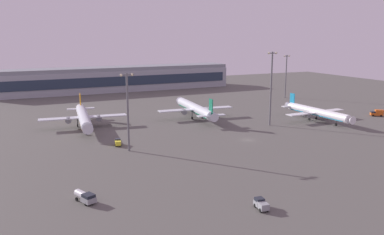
{
  "coord_description": "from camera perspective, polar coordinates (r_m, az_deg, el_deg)",
  "views": [
    {
      "loc": [
        -78.45,
        -119.88,
        37.84
      ],
      "look_at": [
        -9.51,
        27.77,
        4.0
      ],
      "focal_mm": 37.45,
      "sensor_mm": 36.0,
      "label": 1
    }
  ],
  "objects": [
    {
      "name": "fuel_truck",
      "position": [
        96.79,
        -14.97,
        -10.83
      ],
      "size": [
        4.29,
        6.63,
        2.35
      ],
      "rotation": [
        0.0,
        0.0,
        3.52
      ],
      "color": "gray",
      "rests_on": "ground"
    },
    {
      "name": "cargo_loader",
      "position": [
        91.55,
        9.83,
        -12.06
      ],
      "size": [
        2.54,
        4.38,
        2.25
      ],
      "rotation": [
        0.0,
        0.0,
        6.14
      ],
      "color": "gray",
      "rests_on": "ground"
    },
    {
      "name": "catering_truck",
      "position": [
        208.21,
        24.87,
        0.6
      ],
      "size": [
        6.0,
        5.12,
        3.05
      ],
      "rotation": [
        0.0,
        0.0,
        0.97
      ],
      "color": "#D85919",
      "rests_on": "ground"
    },
    {
      "name": "apron_light_central",
      "position": [
        131.49,
        -9.15,
        1.46
      ],
      "size": [
        4.8,
        0.9,
        25.79
      ],
      "color": "slate",
      "rests_on": "ground"
    },
    {
      "name": "airplane_near_gate",
      "position": [
        170.93,
        -15.2,
        0.04
      ],
      "size": [
        35.62,
        45.66,
        11.71
      ],
      "rotation": [
        0.0,
        0.0,
        3.03
      ],
      "color": "silver",
      "rests_on": "ground"
    },
    {
      "name": "terminal_building",
      "position": [
        279.63,
        -10.68,
        5.42
      ],
      "size": [
        159.77,
        22.4,
        16.4
      ],
      "color": "#9EA3AD",
      "rests_on": "ground"
    },
    {
      "name": "apron_light_east",
      "position": [
        249.7,
        13.24,
        6.12
      ],
      "size": [
        4.8,
        0.9,
        25.84
      ],
      "color": "slate",
      "rests_on": "ground"
    },
    {
      "name": "apron_light_west",
      "position": [
        170.54,
        11.21,
        4.62
      ],
      "size": [
        4.8,
        0.9,
        30.98
      ],
      "color": "slate",
      "rests_on": "ground"
    },
    {
      "name": "airplane_mid_apron",
      "position": [
        186.98,
        17.29,
        0.73
      ],
      "size": [
        31.15,
        40.05,
        10.28
      ],
      "rotation": [
        0.0,
        0.0,
        3.18
      ],
      "color": "white",
      "rests_on": "ground"
    },
    {
      "name": "airplane_taxiway_distant",
      "position": [
        184.26,
        0.5,
        1.28
      ],
      "size": [
        35.45,
        45.48,
        11.66
      ],
      "rotation": [
        0.0,
        0.0,
        -0.09
      ],
      "color": "silver",
      "rests_on": "ground"
    },
    {
      "name": "ground_plane",
      "position": [
        148.18,
        7.91,
        -3.18
      ],
      "size": [
        416.0,
        416.0,
        0.0
      ],
      "primitive_type": "plane",
      "color": "#56544F"
    },
    {
      "name": "maintenance_van",
      "position": [
        141.54,
        -10.5,
        -3.48
      ],
      "size": [
        2.81,
        4.47,
        2.25
      ],
      "rotation": [
        0.0,
        0.0,
        6.06
      ],
      "color": "yellow",
      "rests_on": "ground"
    }
  ]
}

